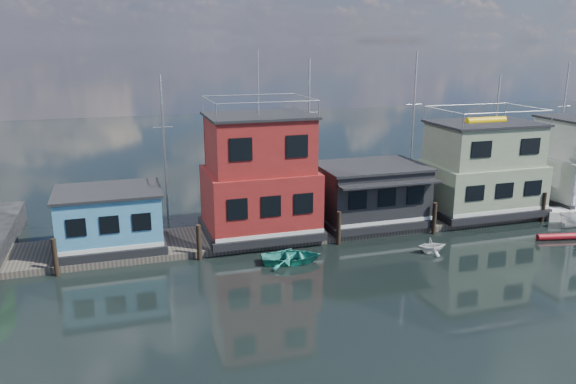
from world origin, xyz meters
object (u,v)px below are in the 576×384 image
object	(u,v)px
houseboat_green	(481,169)
houseboat_dark	(370,193)
day_sailer	(575,213)
dinghy_teal	(291,257)
dinghy_white	(431,245)
houseboat_red	(259,178)
red_kayak	(558,237)
houseboat_blue	(110,219)

from	to	relation	value
houseboat_green	houseboat_dark	bearing A→B (deg)	-179.88
day_sailer	dinghy_teal	bearing A→B (deg)	-160.04
houseboat_dark	dinghy_teal	size ratio (longest dim) A/B	2.06
houseboat_dark	dinghy_white	distance (m)	6.37
houseboat_dark	dinghy_white	world-z (taller)	houseboat_dark
houseboat_green	dinghy_teal	world-z (taller)	houseboat_green
houseboat_red	houseboat_dark	xyz separation A→B (m)	(8.00, -0.02, -1.69)
houseboat_dark	dinghy_teal	xyz separation A→B (m)	(-7.35, -4.85, -2.04)
houseboat_dark	day_sailer	distance (m)	15.72
red_kayak	dinghy_white	distance (m)	9.34
dinghy_teal	red_kayak	distance (m)	18.17
houseboat_green	dinghy_teal	bearing A→B (deg)	-163.42
red_kayak	dinghy_white	size ratio (longest dim) A/B	1.56
houseboat_dark	dinghy_white	xyz separation A→B (m)	(1.44, -5.90, -1.93)
houseboat_blue	dinghy_teal	distance (m)	11.41
houseboat_dark	houseboat_blue	bearing A→B (deg)	179.94
houseboat_dark	red_kayak	size ratio (longest dim) A/B	2.56
day_sailer	dinghy_white	distance (m)	14.19
houseboat_dark	day_sailer	bearing A→B (deg)	-10.78
houseboat_dark	houseboat_green	world-z (taller)	houseboat_green
houseboat_red	dinghy_teal	distance (m)	6.17
houseboat_blue	red_kayak	xyz separation A→B (m)	(28.27, -6.30, -1.99)
houseboat_red	red_kayak	world-z (taller)	houseboat_red
houseboat_blue	houseboat_green	xyz separation A→B (m)	(26.50, 0.00, 1.34)
red_kayak	houseboat_dark	bearing A→B (deg)	160.96
dinghy_teal	dinghy_white	bearing A→B (deg)	-87.98
houseboat_blue	houseboat_dark	bearing A→B (deg)	-0.06
houseboat_dark	houseboat_green	bearing A→B (deg)	0.12
houseboat_red	dinghy_teal	bearing A→B (deg)	-82.35
dinghy_teal	red_kayak	xyz separation A→B (m)	(18.12, -1.44, -0.16)
houseboat_dark	red_kayak	world-z (taller)	houseboat_dark
day_sailer	houseboat_blue	bearing A→B (deg)	-170.02
red_kayak	dinghy_teal	bearing A→B (deg)	-173.31
dinghy_teal	day_sailer	world-z (taller)	day_sailer
houseboat_dark	day_sailer	xyz separation A→B (m)	(15.32, -2.92, -1.99)
houseboat_red	dinghy_teal	xyz separation A→B (m)	(0.65, -4.87, -3.73)
dinghy_teal	dinghy_white	world-z (taller)	dinghy_white
dinghy_teal	houseboat_dark	bearing A→B (deg)	-47.73
houseboat_green	day_sailer	distance (m)	7.63
houseboat_blue	houseboat_green	bearing A→B (deg)	0.00
houseboat_red	day_sailer	size ratio (longest dim) A/B	1.64
houseboat_green	dinghy_white	world-z (taller)	houseboat_green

